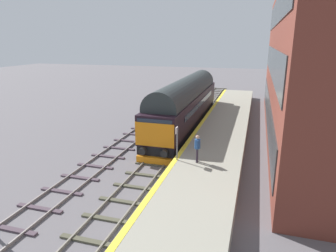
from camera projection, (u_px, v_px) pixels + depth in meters
ground_plane at (173, 142)px, 24.14m from camera, size 140.00×140.00×0.00m
track_main at (173, 142)px, 24.12m from camera, size 2.50×60.00×0.15m
track_adjacent_west at (133, 138)px, 25.10m from camera, size 2.50×60.00×0.15m
station_platform at (218, 140)px, 23.01m from camera, size 4.00×44.00×1.01m
station_building at (304, 65)px, 24.18m from camera, size 4.87×29.74×11.98m
diesel_locomotive at (186, 102)px, 27.30m from camera, size 2.74×17.99×4.68m
platform_number_sign at (177, 139)px, 17.57m from camera, size 0.10×0.44×2.03m
waiting_passenger at (197, 146)px, 17.38m from camera, size 0.39×0.50×1.64m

